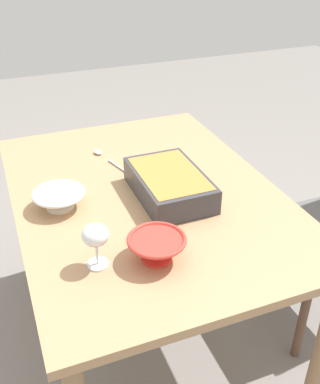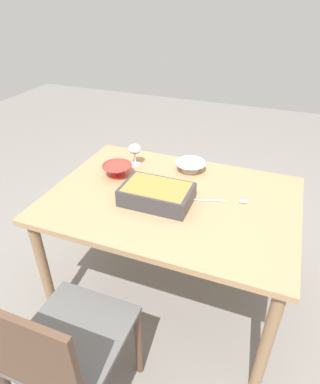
# 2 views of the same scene
# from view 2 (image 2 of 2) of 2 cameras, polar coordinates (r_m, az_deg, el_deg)

# --- Properties ---
(ground_plane) EXTENTS (8.00, 8.00, 0.00)m
(ground_plane) POSITION_cam_2_polar(r_m,az_deg,el_deg) (2.21, 1.70, -16.82)
(ground_plane) COLOR gray
(dining_table) EXTENTS (1.28, 0.92, 0.73)m
(dining_table) POSITION_cam_2_polar(r_m,az_deg,el_deg) (1.77, 2.04, -3.14)
(dining_table) COLOR tan
(dining_table) RESTS_ON ground_plane
(chair) EXTENTS (0.41, 0.46, 0.85)m
(chair) POSITION_cam_2_polar(r_m,az_deg,el_deg) (1.45, -16.79, -24.98)
(chair) COLOR #595959
(chair) RESTS_ON ground_plane
(wine_glass) EXTENTS (0.08, 0.08, 0.14)m
(wine_glass) POSITION_cam_2_polar(r_m,az_deg,el_deg) (2.00, -4.40, 7.26)
(wine_glass) COLOR white
(wine_glass) RESTS_ON dining_table
(casserole_dish) EXTENTS (0.35, 0.23, 0.09)m
(casserole_dish) POSITION_cam_2_polar(r_m,az_deg,el_deg) (1.66, -0.56, -0.28)
(casserole_dish) COLOR #38383D
(casserole_dish) RESTS_ON dining_table
(mixing_bowl) EXTENTS (0.18, 0.18, 0.06)m
(mixing_bowl) POSITION_cam_2_polar(r_m,az_deg,el_deg) (1.96, 5.30, 4.56)
(mixing_bowl) COLOR white
(mixing_bowl) RESTS_ON dining_table
(small_bowl) EXTENTS (0.17, 0.17, 0.08)m
(small_bowl) POSITION_cam_2_polar(r_m,az_deg,el_deg) (1.91, -7.41, 3.89)
(small_bowl) COLOR red
(small_bowl) RESTS_ON dining_table
(serving_spoon) EXTENTS (0.27, 0.10, 0.01)m
(serving_spoon) POSITION_cam_2_polar(r_m,az_deg,el_deg) (1.72, 12.16, -1.53)
(serving_spoon) COLOR silver
(serving_spoon) RESTS_ON dining_table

